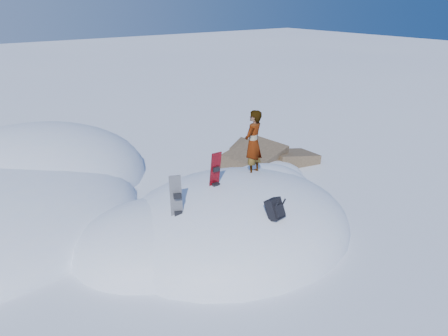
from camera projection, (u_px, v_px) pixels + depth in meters
ground at (234, 231)px, 12.40m from camera, size 120.00×120.00×0.00m
snow_mound at (224, 229)px, 12.48m from camera, size 8.00×6.00×3.00m
rock_outcrop at (263, 170)px, 16.69m from camera, size 4.68×4.41×1.68m
snowboard_red at (215, 179)px, 11.67m from camera, size 0.30×0.28×1.58m
snowboard_dark at (177, 206)px, 10.67m from camera, size 0.39×0.39×1.56m
backpack at (276, 209)px, 10.50m from camera, size 0.41×0.52×0.61m
gear_pile at (199, 276)px, 10.21m from camera, size 0.86×0.67×0.22m
person at (253, 143)px, 12.50m from camera, size 0.82×0.69×1.92m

